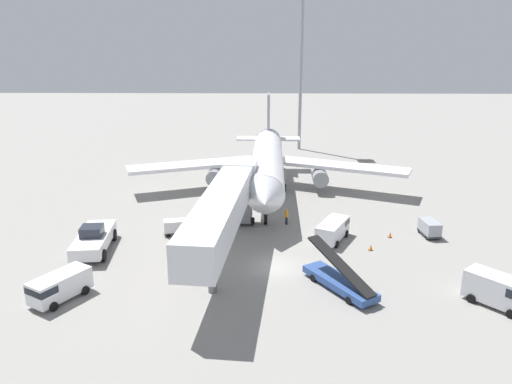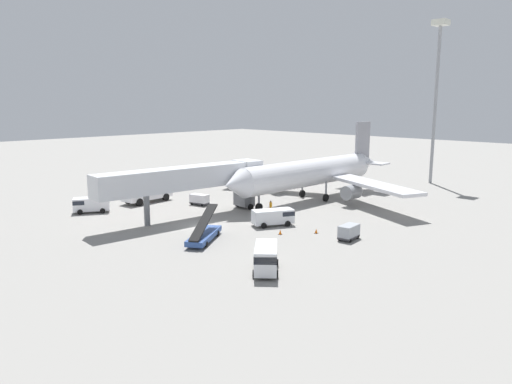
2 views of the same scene
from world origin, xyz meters
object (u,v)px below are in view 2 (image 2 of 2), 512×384
service_van_outer_right (90,204)px  belt_loader_truck (204,234)px  airplane_at_gate (313,173)px  pushback_tug (147,194)px  jet_bridge (192,179)px  service_van_far_right (266,258)px  safety_cone_bravo (280,232)px  apron_light_mast (437,73)px  ground_crew_worker_foreground (271,207)px  baggage_cart_near_right (199,199)px  baggage_cart_near_center (349,232)px  safety_cone_alpha (316,231)px  service_van_mid_center (274,216)px

service_van_outer_right → belt_loader_truck: bearing=5.4°
airplane_at_gate → service_van_outer_right: bearing=-119.6°
airplane_at_gate → pushback_tug: airplane_at_gate is taller
jet_bridge → service_van_outer_right: size_ratio=4.77×
airplane_at_gate → service_van_far_right: 32.70m
safety_cone_bravo → apron_light_mast: apron_light_mast is taller
jet_bridge → ground_crew_worker_foreground: 10.87m
ground_crew_worker_foreground → pushback_tug: bearing=-158.3°
belt_loader_truck → ground_crew_worker_foreground: 14.56m
jet_bridge → baggage_cart_near_right: jet_bridge is taller
baggage_cart_near_right → ground_crew_worker_foreground: 11.45m
jet_bridge → ground_crew_worker_foreground: bearing=55.4°
baggage_cart_near_center → airplane_at_gate: bearing=138.3°
jet_bridge → apron_light_mast: bearing=78.4°
ground_crew_worker_foreground → apron_light_mast: apron_light_mast is taller
jet_bridge → safety_cone_bravo: bearing=7.4°
service_van_outer_right → ground_crew_worker_foreground: bearing=42.5°
ground_crew_worker_foreground → safety_cone_alpha: size_ratio=3.15×
pushback_tug → ground_crew_worker_foreground: 19.41m
service_van_outer_right → apron_light_mast: (21.49, 54.54, 18.21)m
belt_loader_truck → safety_cone_alpha: bearing=58.4°
jet_bridge → baggage_cart_near_center: jet_bridge is taller
jet_bridge → belt_loader_truck: size_ratio=3.38×
jet_bridge → service_van_outer_right: (-11.89, -7.80, -3.80)m
service_van_far_right → ground_crew_worker_foreground: 22.18m
ground_crew_worker_foreground → baggage_cart_near_right: bearing=-164.8°
apron_light_mast → ground_crew_worker_foreground: bearing=-95.7°
baggage_cart_near_right → apron_light_mast: bearing=70.2°
jet_bridge → safety_cone_alpha: bearing=17.2°
jet_bridge → safety_cone_alpha: 17.23m
service_van_mid_center → safety_cone_alpha: 5.86m
baggage_cart_near_center → safety_cone_bravo: size_ratio=4.74×
baggage_cart_near_right → safety_cone_bravo: bearing=-10.9°
safety_cone_bravo → service_van_far_right: bearing=-54.0°
baggage_cart_near_center → apron_light_mast: (-10.22, 41.37, 18.47)m
airplane_at_gate → baggage_cart_near_right: 17.29m
baggage_cart_near_center → service_van_outer_right: bearing=-157.4°
pushback_tug → service_van_mid_center: pushback_tug is taller
baggage_cart_near_right → baggage_cart_near_center: baggage_cart_near_center is taller
pushback_tug → service_van_mid_center: (22.38, 3.07, -0.07)m
service_van_far_right → service_van_mid_center: (-10.42, 12.44, -0.21)m
service_van_mid_center → ground_crew_worker_foreground: size_ratio=2.90×
service_van_mid_center → baggage_cart_near_center: bearing=6.7°
belt_loader_truck → jet_bridge: bearing=147.9°
service_van_outer_right → safety_cone_alpha: service_van_outer_right is taller
belt_loader_truck → service_van_far_right: 11.51m
belt_loader_truck → service_van_outer_right: belt_loader_truck is taller
baggage_cart_near_center → ground_crew_worker_foreground: ground_crew_worker_foreground is taller
airplane_at_gate → service_van_far_right: (16.78, -27.93, -2.76)m
safety_cone_alpha → baggage_cart_near_right: bearing=178.8°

